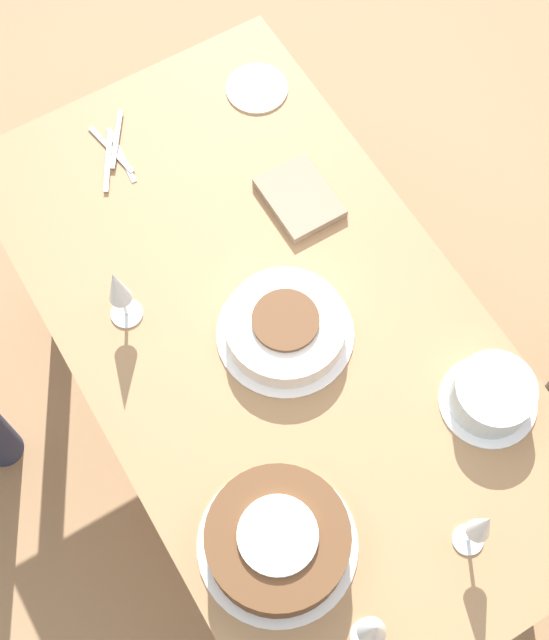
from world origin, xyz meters
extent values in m
plane|color=#A87F56|center=(0.00, 0.00, 0.00)|extent=(12.00, 12.00, 0.00)
cube|color=#9E754C|center=(0.00, 0.00, 0.75)|extent=(1.57, 0.85, 0.03)
cylinder|color=brown|center=(-0.71, -0.35, 0.37)|extent=(0.07, 0.07, 0.73)
cylinder|color=brown|center=(-0.71, 0.35, 0.37)|extent=(0.07, 0.07, 0.73)
cylinder|color=white|center=(0.02, 0.01, 0.77)|extent=(0.30, 0.30, 0.01)
cylinder|color=white|center=(0.02, 0.01, 0.80)|extent=(0.26, 0.26, 0.06)
cylinder|color=brown|center=(0.02, 0.01, 0.84)|extent=(0.14, 0.14, 0.01)
cylinder|color=white|center=(0.40, -0.24, 0.77)|extent=(0.32, 0.32, 0.01)
cylinder|color=brown|center=(0.40, -0.24, 0.82)|extent=(0.28, 0.28, 0.09)
cylinder|color=white|center=(0.40, -0.24, 0.87)|extent=(0.15, 0.15, 0.01)
cylinder|color=white|center=(0.38, 0.30, 0.77)|extent=(0.21, 0.21, 0.01)
cylinder|color=silver|center=(0.38, 0.30, 0.81)|extent=(0.17, 0.17, 0.08)
cylinder|color=silver|center=(0.64, -0.18, 0.77)|extent=(0.06, 0.06, 0.00)
cylinder|color=silver|center=(0.64, -0.18, 0.81)|extent=(0.01, 0.01, 0.09)
cone|color=silver|center=(0.64, -0.18, 0.90)|extent=(0.05, 0.05, 0.09)
cylinder|color=silver|center=(0.59, 0.09, 0.77)|extent=(0.06, 0.06, 0.00)
cylinder|color=silver|center=(0.59, 0.09, 0.81)|extent=(0.01, 0.01, 0.09)
cone|color=silver|center=(0.59, 0.09, 0.92)|extent=(0.05, 0.05, 0.11)
cylinder|color=silver|center=(-0.20, -0.26, 0.77)|extent=(0.07, 0.07, 0.00)
cylinder|color=silver|center=(-0.20, -0.26, 0.81)|extent=(0.01, 0.01, 0.08)
cone|color=silver|center=(-0.20, -0.26, 0.90)|extent=(0.05, 0.05, 0.11)
cylinder|color=beige|center=(-0.58, 0.30, 0.77)|extent=(0.16, 0.16, 0.01)
cube|color=silver|center=(-0.58, -0.08, 0.76)|extent=(0.17, 0.03, 0.00)
cube|color=silver|center=(-0.61, -0.10, 0.77)|extent=(0.17, 0.04, 0.00)
cube|color=silver|center=(-0.58, -0.12, 0.77)|extent=(0.15, 0.10, 0.00)
cube|color=silver|center=(-0.62, -0.07, 0.77)|extent=(0.15, 0.10, 0.00)
cube|color=gray|center=(-0.25, 0.22, 0.77)|extent=(0.19, 0.14, 0.02)
camera|label=1|loc=(0.67, -0.40, 2.56)|focal=50.00mm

